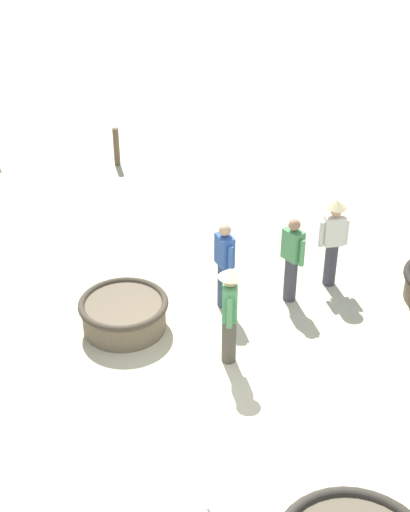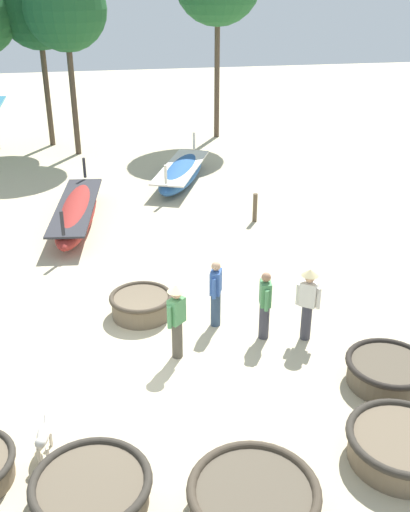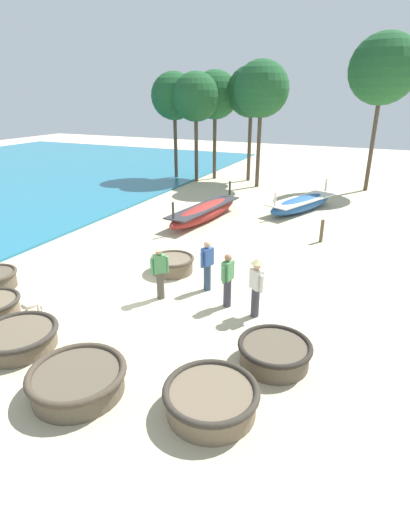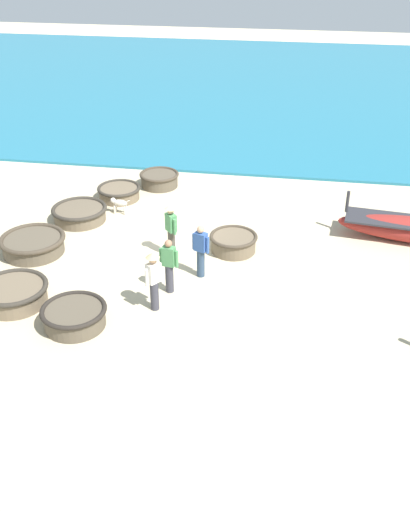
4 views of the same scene
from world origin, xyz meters
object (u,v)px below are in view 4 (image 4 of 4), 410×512
object	(u,v)px
coracle_front_right	(233,242)
fisherman_hauling	(154,277)
coracle_center	(74,316)
fisherman_with_hat	(169,265)
coracle_tilted	(159,179)
coracle_nearest	(14,293)
fisherman_standing_left	(201,250)
fisherman_by_coracle	(171,227)
coracle_weathered	(33,244)
dog	(119,203)
coracle_front_left	(119,192)
coracle_beside_post	(80,213)

from	to	relation	value
coracle_front_right	fisherman_hauling	distance (m)	3.81
coracle_center	fisherman_with_hat	size ratio (longest dim) A/B	1.04
coracle_tilted	coracle_nearest	bearing A→B (deg)	-13.63
coracle_center	fisherman_standing_left	distance (m)	3.92
coracle_center	fisherman_by_coracle	distance (m)	4.21
coracle_weathered	fisherman_by_coracle	world-z (taller)	fisherman_by_coracle
coracle_weathered	fisherman_standing_left	distance (m)	5.24
coracle_nearest	dog	xyz separation A→B (m)	(-5.68, 1.16, 0.07)
fisherman_hauling	fisherman_standing_left	bearing A→B (deg)	153.55
coracle_nearest	coracle_front_right	bearing A→B (deg)	124.99
coracle_tilted	coracle_front_left	distance (m)	1.78
coracle_front_right	coracle_nearest	world-z (taller)	coracle_nearest
coracle_nearest	fisherman_with_hat	world-z (taller)	fisherman_with_hat
fisherman_by_coracle	fisherman_with_hat	size ratio (longest dim) A/B	1.06
fisherman_by_coracle	fisherman_with_hat	xyz separation A→B (m)	(1.93, 0.36, -0.12)
coracle_tilted	fisherman_with_hat	bearing A→B (deg)	15.30
coracle_nearest	coracle_front_left	bearing A→B (deg)	173.14
coracle_weathered	dog	size ratio (longest dim) A/B	2.85
coracle_front_right	coracle_weathered	bearing A→B (deg)	-79.56
coracle_weathered	coracle_center	world-z (taller)	coracle_weathered
dog	fisherman_with_hat	bearing A→B (deg)	31.36
dog	coracle_front_right	bearing A→B (deg)	64.63
coracle_beside_post	dog	size ratio (longest dim) A/B	2.67
coracle_weathered	fisherman_by_coracle	distance (m)	4.22
fisherman_with_hat	fisherman_standing_left	size ratio (longest dim) A/B	1.00
fisherman_by_coracle	coracle_beside_post	bearing A→B (deg)	-117.12
coracle_beside_post	fisherman_with_hat	size ratio (longest dim) A/B	1.16
coracle_weathered	coracle_front_left	distance (m)	4.44
coracle_nearest	fisherman_standing_left	world-z (taller)	fisherman_standing_left
fisherman_standing_left	dog	xyz separation A→B (m)	(-3.56, -3.42, -0.46)
fisherman_hauling	fisherman_with_hat	bearing A→B (deg)	167.00
coracle_nearest	coracle_center	world-z (taller)	coracle_nearest
fisherman_with_hat	fisherman_hauling	bearing A→B (deg)	-13.00
coracle_center	fisherman_hauling	xyz separation A→B (m)	(-1.02, 1.79, 0.67)
fisherman_by_coracle	fisherman_with_hat	bearing A→B (deg)	10.53
fisherman_standing_left	coracle_front_right	bearing A→B (deg)	155.55
coracle_front_right	coracle_nearest	bearing A→B (deg)	-55.01
coracle_front_left	fisherman_by_coracle	size ratio (longest dim) A/B	0.92
coracle_nearest	fisherman_standing_left	size ratio (longest dim) A/B	1.16
coracle_beside_post	coracle_tilted	bearing A→B (deg)	148.97
coracle_weathered	coracle_beside_post	size ratio (longest dim) A/B	1.07
coracle_nearest	coracle_center	bearing A→B (deg)	69.97
coracle_tilted	coracle_front_right	bearing A→B (deg)	36.68
fisherman_hauling	fisherman_standing_left	world-z (taller)	fisherman_hauling
coracle_front_right	dog	xyz separation A→B (m)	(-1.96, -4.14, 0.08)
dog	coracle_nearest	bearing A→B (deg)	-11.57
fisherman_with_hat	dog	distance (m)	5.26
coracle_tilted	fisherman_by_coracle	xyz separation A→B (m)	(5.04, 1.55, 0.67)
coracle_tilted	fisherman_with_hat	xyz separation A→B (m)	(6.97, 1.91, 0.55)
fisherman_hauling	fisherman_standing_left	size ratio (longest dim) A/B	1.06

